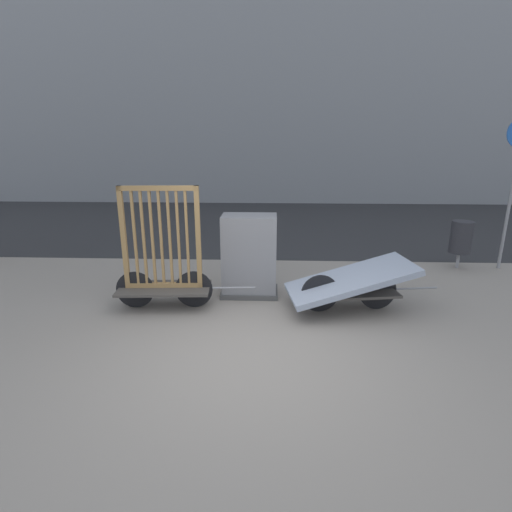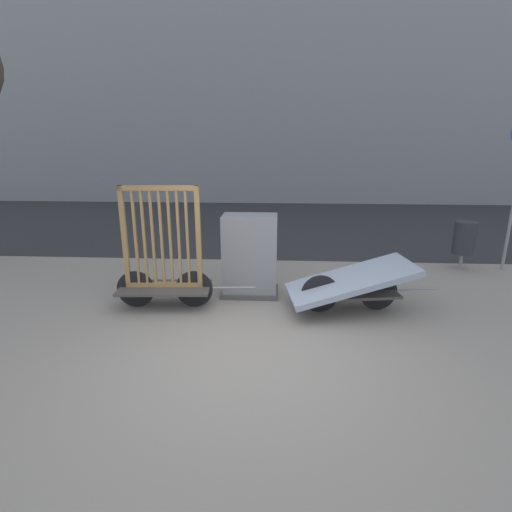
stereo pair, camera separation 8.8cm
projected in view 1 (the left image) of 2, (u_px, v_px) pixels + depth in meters
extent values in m
plane|color=gray|center=(251.00, 356.00, 4.80)|extent=(60.00, 60.00, 0.00)
cube|color=#2D2D30|center=(265.00, 223.00, 12.40)|extent=(56.00, 7.95, 0.01)
cube|color=gray|center=(268.00, 51.00, 16.44)|extent=(48.00, 4.00, 11.97)
cube|color=#4C4742|center=(165.00, 288.00, 6.12)|extent=(1.42, 0.74, 0.04)
cylinder|color=black|center=(194.00, 289.00, 6.13)|extent=(0.58, 0.07, 0.57)
cylinder|color=black|center=(135.00, 290.00, 6.11)|extent=(0.58, 0.07, 0.57)
cylinder|color=gray|center=(232.00, 288.00, 6.14)|extent=(0.70, 0.07, 0.03)
cube|color=#A87F4C|center=(164.00, 285.00, 6.10)|extent=(1.17, 0.14, 0.07)
cube|color=#A87F4C|center=(158.00, 188.00, 5.69)|extent=(1.17, 0.14, 0.07)
cube|color=#A87F4C|center=(124.00, 238.00, 5.88)|extent=(0.07, 0.07, 1.54)
cube|color=#A87F4C|center=(198.00, 238.00, 5.90)|extent=(0.07, 0.07, 1.54)
cube|color=#A87F4C|center=(135.00, 238.00, 5.89)|extent=(0.04, 0.05, 1.47)
cube|color=#A87F4C|center=(144.00, 238.00, 5.89)|extent=(0.04, 0.05, 1.47)
cube|color=#A87F4C|center=(152.00, 238.00, 5.89)|extent=(0.04, 0.05, 1.47)
cube|color=#A87F4C|center=(161.00, 238.00, 5.89)|extent=(0.04, 0.05, 1.47)
cube|color=#A87F4C|center=(170.00, 238.00, 5.90)|extent=(0.04, 0.05, 1.47)
cube|color=#A87F4C|center=(178.00, 238.00, 5.90)|extent=(0.04, 0.05, 1.47)
cube|color=#A87F4C|center=(187.00, 238.00, 5.90)|extent=(0.04, 0.05, 1.47)
cube|color=#4C4742|center=(349.00, 291.00, 6.01)|extent=(1.46, 0.85, 0.04)
cylinder|color=black|center=(378.00, 291.00, 6.06)|extent=(0.57, 0.12, 0.57)
cylinder|color=black|center=(320.00, 293.00, 5.97)|extent=(0.57, 0.12, 0.57)
cylinder|color=gray|center=(415.00, 288.00, 6.11)|extent=(0.70, 0.13, 0.03)
cube|color=#9EA8BC|center=(350.00, 280.00, 5.96)|extent=(1.95, 1.20, 0.55)
cube|color=#4C4C4C|center=(250.00, 292.00, 6.71)|extent=(0.94, 0.59, 0.08)
cube|color=gray|center=(249.00, 256.00, 6.53)|extent=(0.88, 0.53, 1.34)
cylinder|color=gray|center=(458.00, 260.00, 8.05)|extent=(0.06, 0.06, 0.31)
cylinder|color=#2D2D33|center=(461.00, 237.00, 7.92)|extent=(0.41, 0.41, 0.64)
cylinder|color=gray|center=(511.00, 195.00, 7.65)|extent=(0.06, 0.06, 2.96)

